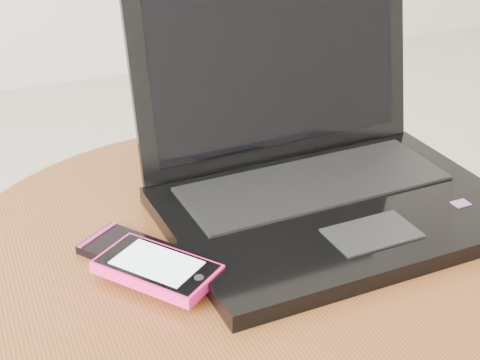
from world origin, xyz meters
name	(u,v)px	position (x,y,z in m)	size (l,w,h in m)	color
table	(248,336)	(0.00, -0.02, 0.41)	(0.66, 0.66, 0.53)	brown
laptop	(318,167)	(0.11, 0.05, 0.57)	(0.38, 0.32, 0.24)	black
phone_black	(134,252)	(-0.11, 0.02, 0.53)	(0.11, 0.12, 0.01)	black
phone_pink	(157,268)	(-0.10, -0.03, 0.54)	(0.12, 0.13, 0.01)	#F91C78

